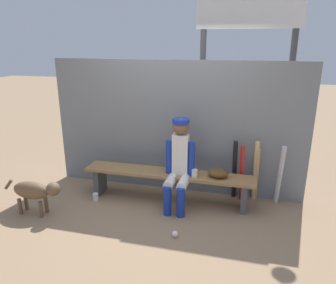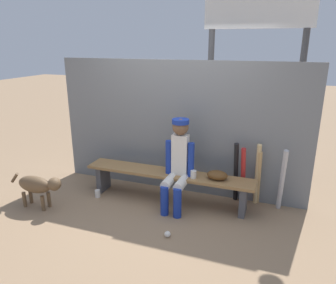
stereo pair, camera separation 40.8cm
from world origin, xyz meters
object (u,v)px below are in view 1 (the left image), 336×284
scoreboard (252,24)px  dugout_bench (168,179)px  bat_aluminum_black (234,170)px  bat_aluminum_silver (280,176)px  cup_on_ground (96,197)px  baseball (175,234)px  player_seated (179,162)px  cup_on_bench (195,173)px  bat_aluminum_red (242,174)px  bat_wood_natural (255,171)px  dog (35,191)px  baseball_glove (218,173)px  bat_wood_tan (256,174)px

scoreboard → dugout_bench: bearing=-125.1°
bat_aluminum_black → bat_aluminum_silver: bearing=-3.9°
cup_on_ground → baseball: bearing=-24.3°
player_seated → cup_on_bench: 0.27m
player_seated → scoreboard: size_ratio=0.34×
dugout_bench → player_seated: bearing=-30.4°
bat_aluminum_black → baseball: (-0.61, -1.14, -0.42)m
bat_aluminum_red → bat_wood_natural: bearing=24.7°
cup_on_ground → dog: bearing=-137.3°
bat_wood_natural → bat_aluminum_silver: size_ratio=1.00×
baseball_glove → baseball: 1.05m
scoreboard → bat_aluminum_black: bearing=-94.6°
bat_aluminum_red → bat_aluminum_silver: bat_aluminum_silver is taller
dugout_bench → player_seated: (0.18, -0.10, 0.32)m
baseball → cup_on_ground: cup_on_ground is taller
cup_on_ground → scoreboard: (2.03, 1.68, 2.42)m
baseball_glove → cup_on_bench: bearing=-166.4°
baseball_glove → bat_wood_tan: 0.62m
bat_aluminum_silver → cup_on_ground: bearing=-168.9°
bat_aluminum_silver → cup_on_bench: 1.18m
dugout_bench → bat_wood_tan: (1.22, 0.34, 0.05)m
scoreboard → bat_aluminum_red: bearing=-89.2°
player_seated → cup_on_bench: bearing=7.8°
dog → cup_on_bench: bearing=19.7°
baseball → dog: 1.94m
baseball_glove → bat_aluminum_black: (0.21, 0.29, -0.05)m
bat_aluminum_red → dugout_bench: bearing=-166.4°
bat_aluminum_black → dugout_bench: bearing=-162.3°
scoreboard → baseball: bearing=-107.1°
cup_on_bench → cup_on_ground: bearing=-172.9°
player_seated → bat_wood_tan: bearing=22.9°
dog → baseball_glove: bearing=18.9°
bat_aluminum_black → scoreboard: 2.32m
bat_aluminum_silver → cup_on_bench: (-1.13, -0.32, 0.05)m
dugout_bench → dog: (-1.61, -0.79, -0.01)m
bat_wood_natural → baseball: bearing=-127.2°
baseball → scoreboard: size_ratio=0.02×
bat_wood_tan → dugout_bench: bearing=-164.6°
bat_aluminum_black → bat_wood_tan: size_ratio=1.14×
bat_aluminum_silver → scoreboard: 2.40m
dog → bat_aluminum_black: bearing=23.2°
cup_on_bench → bat_aluminum_red: bearing=27.2°
bat_aluminum_black → bat_aluminum_red: size_ratio=1.06×
bat_aluminum_silver → baseball: bearing=-138.0°
bat_wood_natural → bat_wood_tan: 0.05m
baseball_glove → bat_wood_tan: bearing=33.1°
bat_wood_tan → cup_on_bench: 0.93m
bat_aluminum_black → bat_aluminum_silver: 0.62m
baseball → cup_on_bench: size_ratio=0.67×
bat_aluminum_black → baseball_glove: bearing=-125.6°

